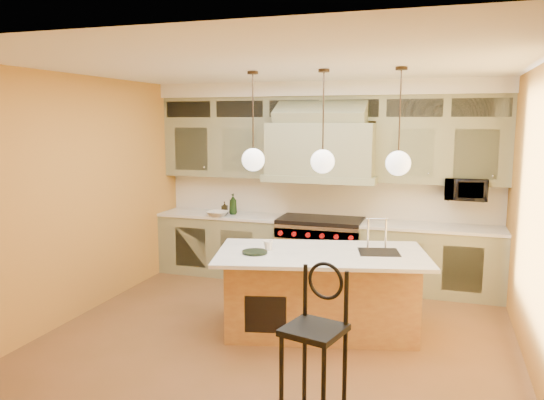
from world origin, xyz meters
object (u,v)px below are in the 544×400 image
(kitchen_island, at_px, (321,290))
(counter_stool, at_px, (316,331))
(range, at_px, (320,250))
(microwave, at_px, (466,189))

(kitchen_island, bearing_deg, counter_stool, -92.44)
(range, xyz_separation_m, counter_stool, (0.75, -3.49, 0.23))
(range, bearing_deg, counter_stool, -77.91)
(range, relative_size, counter_stool, 0.97)
(kitchen_island, bearing_deg, range, 89.44)
(range, distance_m, microwave, 2.18)
(counter_stool, bearing_deg, microwave, 86.54)
(range, height_order, kitchen_island, kitchen_island)
(range, bearing_deg, microwave, 3.12)
(range, relative_size, microwave, 2.21)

